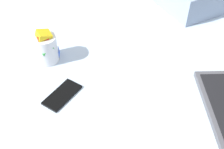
{
  "coord_description": "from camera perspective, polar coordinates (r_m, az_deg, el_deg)",
  "views": [
    {
      "loc": [
        76.18,
        -48.76,
        91.7
      ],
      "look_at": [
        13.88,
        -16.47,
        24.0
      ],
      "focal_mm": 45.38,
      "sensor_mm": 36.0,
      "label": 1
    }
  ],
  "objects": [
    {
      "name": "bed_mattress",
      "position": [
        1.23,
        3.85,
        1.42
      ],
      "size": [
        180.0,
        140.0,
        18.0
      ],
      "primitive_type": "cube",
      "color": "silver",
      "rests_on": "ground"
    },
    {
      "name": "snack_cup",
      "position": [
        1.11,
        -13.13,
        5.31
      ],
      "size": [
        9.32,
        9.85,
        14.09
      ],
      "color": "silver",
      "rests_on": "bed_mattress"
    },
    {
      "name": "cell_phone",
      "position": [
        1.0,
        -9.99,
        -4.06
      ],
      "size": [
        12.74,
        15.54,
        0.8
      ],
      "primitive_type": "cube",
      "rotation": [
        0.0,
        0.0,
        0.51
      ],
      "color": "black",
      "rests_on": "bed_mattress"
    }
  ]
}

